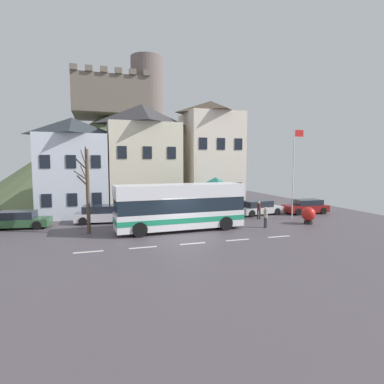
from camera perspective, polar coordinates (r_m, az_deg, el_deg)
name	(u,v)px	position (r m, az deg, el deg)	size (l,w,h in m)	color
ground_plane	(186,239)	(20.36, -1.04, -8.57)	(40.00, 60.00, 0.07)	#50484F
townhouse_00	(73,167)	(30.64, -20.92, 4.28)	(5.99, 5.26, 8.96)	silver
townhouse_01	(143,159)	(31.41, -9.06, 6.07)	(6.67, 6.27, 10.59)	beige
townhouse_02	(210,156)	(32.97, 3.39, 6.66)	(5.49, 5.82, 11.25)	beige
hilltop_castle	(112,150)	(50.35, -14.53, 7.40)	(36.53, 36.53, 20.48)	#5E6C45
transit_bus	(180,207)	(22.47, -2.24, -2.80)	(9.35, 2.94, 3.34)	white
bus_shelter	(215,185)	(26.75, 4.32, 1.34)	(3.60, 3.60, 3.65)	#473D33
parked_car_00	(19,220)	(26.65, -29.08, -4.48)	(4.31, 2.23, 1.28)	#305A35
parked_car_01	(258,208)	(30.04, 12.07, -2.83)	(4.59, 2.42, 1.34)	silver
parked_car_02	(101,214)	(26.53, -16.38, -3.93)	(4.27, 2.27, 1.41)	silver
parked_car_03	(306,206)	(32.08, 20.15, -2.51)	(4.20, 2.13, 1.34)	maroon
pedestrian_00	(224,212)	(25.87, 5.88, -3.69)	(0.30, 0.34, 1.52)	#2D2D38
pedestrian_01	(259,209)	(27.59, 12.16, -3.11)	(0.33, 0.30, 1.55)	#38332D
pedestrian_02	(265,216)	(24.07, 13.31, -4.29)	(0.30, 0.30, 1.56)	#2D2D38
public_bench	(221,209)	(29.77, 5.34, -3.17)	(1.49, 0.48, 0.87)	#473828
flagpole	(294,168)	(28.27, 18.20, 4.24)	(0.95, 0.10, 7.75)	silver
harbour_buoy	(308,215)	(26.57, 20.56, -3.91)	(1.10, 1.10, 1.35)	black
bare_tree_01	(87,188)	(22.40, -18.66, 0.75)	(1.04, 2.08, 6.01)	brown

